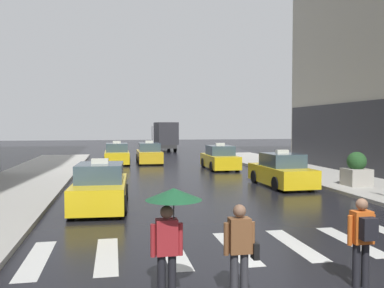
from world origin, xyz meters
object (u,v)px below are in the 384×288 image
(pedestrian_with_backpack, at_px, (362,236))
(pedestrian_with_handbag, at_px, (240,246))
(taxi_lead, at_px, (100,188))
(taxi_second, at_px, (281,172))
(taxi_fourth, at_px, (117,155))
(box_truck, at_px, (164,135))
(taxi_fifth, at_px, (149,154))
(pedestrian_with_umbrella, at_px, (171,213))
(planter_mid_block, at_px, (356,170))
(taxi_third, at_px, (220,159))

(pedestrian_with_backpack, bearing_deg, pedestrian_with_handbag, -177.61)
(taxi_lead, bearing_deg, taxi_second, 23.70)
(taxi_second, distance_m, taxi_fourth, 15.52)
(box_truck, bearing_deg, pedestrian_with_handbag, -95.19)
(taxi_fifth, distance_m, pedestrian_with_handbag, 25.87)
(taxi_second, height_order, pedestrian_with_handbag, taxi_second)
(box_truck, distance_m, pedestrian_with_handbag, 41.63)
(pedestrian_with_umbrella, xyz_separation_m, planter_mid_block, (10.33, 10.78, -0.64))
(taxi_lead, bearing_deg, pedestrian_with_umbrella, -80.35)
(box_truck, bearing_deg, taxi_fourth, -109.66)
(taxi_lead, bearing_deg, taxi_fifth, 79.41)
(box_truck, height_order, pedestrian_with_handbag, box_truck)
(box_truck, distance_m, pedestrian_with_umbrella, 41.61)
(taxi_fourth, bearing_deg, planter_mid_block, -53.19)
(taxi_fourth, bearing_deg, taxi_third, -36.54)
(box_truck, bearing_deg, taxi_second, -85.65)
(taxi_second, height_order, box_truck, box_truck)
(taxi_lead, distance_m, box_truck, 33.55)
(taxi_fourth, bearing_deg, taxi_lead, -92.39)
(pedestrian_with_backpack, height_order, planter_mid_block, planter_mid_block)
(taxi_second, bearing_deg, pedestrian_with_handbag, -115.96)
(taxi_fifth, distance_m, pedestrian_with_umbrella, 25.80)
(box_truck, bearing_deg, taxi_fifth, -101.29)
(taxi_fourth, distance_m, pedestrian_with_umbrella, 25.56)
(taxi_third, height_order, taxi_fourth, same)
(pedestrian_with_umbrella, bearing_deg, pedestrian_with_backpack, -0.68)
(taxi_fifth, distance_m, planter_mid_block, 17.20)
(pedestrian_with_backpack, xyz_separation_m, planter_mid_block, (6.81, 10.82, -0.10))
(box_truck, relative_size, pedestrian_with_umbrella, 3.91)
(pedestrian_with_handbag, xyz_separation_m, planter_mid_block, (9.17, 10.92, -0.06))
(taxi_lead, relative_size, pedestrian_with_backpack, 2.80)
(planter_mid_block, bearing_deg, taxi_fourth, 126.81)
(taxi_fifth, bearing_deg, taxi_fourth, -175.74)
(taxi_fourth, relative_size, pedestrian_with_handbag, 2.75)
(pedestrian_with_umbrella, xyz_separation_m, pedestrian_with_backpack, (3.53, -0.04, -0.54))
(taxi_second, distance_m, taxi_fifth, 14.58)
(taxi_fifth, xyz_separation_m, box_truck, (3.11, 15.59, 1.13))
(taxi_lead, height_order, taxi_fourth, same)
(taxi_lead, height_order, pedestrian_with_backpack, taxi_lead)
(planter_mid_block, bearing_deg, taxi_third, 113.26)
(taxi_fourth, relative_size, pedestrian_with_backpack, 2.75)
(taxi_second, xyz_separation_m, taxi_fifth, (-5.33, 13.57, 0.00))
(taxi_second, xyz_separation_m, pedestrian_with_handbag, (-5.98, -12.29, 0.21))
(taxi_fourth, bearing_deg, pedestrian_with_handbag, -85.83)
(taxi_fifth, height_order, planter_mid_block, taxi_fifth)
(taxi_second, height_order, taxi_fourth, same)
(taxi_fourth, bearing_deg, pedestrian_with_backpack, -80.59)
(planter_mid_block, bearing_deg, pedestrian_with_handbag, -130.03)
(pedestrian_with_umbrella, bearing_deg, taxi_fifth, 85.97)
(box_truck, bearing_deg, taxi_lead, -100.92)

